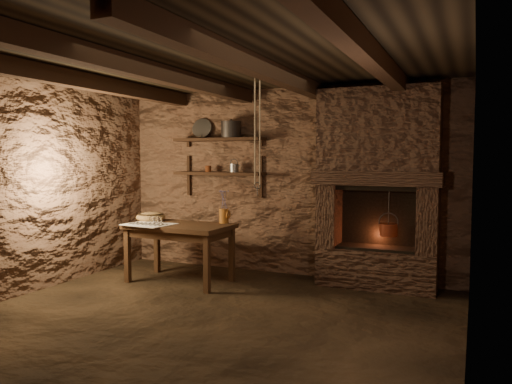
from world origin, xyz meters
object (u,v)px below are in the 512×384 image
at_px(stoneware_jug, 224,209).
at_px(red_pot, 388,229).
at_px(iron_stockpot, 231,130).
at_px(wooden_bowl, 151,217).
at_px(work_table, 180,251).

height_order(stoneware_jug, red_pot, red_pot).
relative_size(stoneware_jug, iron_stockpot, 1.58).
height_order(wooden_bowl, iron_stockpot, iron_stockpot).
bearing_deg(stoneware_jug, red_pot, 7.01).
bearing_deg(red_pot, iron_stockpot, 176.67).
distance_m(wooden_bowl, iron_stockpot, 1.53).
bearing_deg(iron_stockpot, stoneware_jug, -73.40).
distance_m(stoneware_jug, iron_stockpot, 1.10).
xyz_separation_m(wooden_bowl, red_pot, (2.88, 0.53, -0.05)).
xyz_separation_m(stoneware_jug, wooden_bowl, (-0.97, -0.17, -0.13)).
xyz_separation_m(work_table, iron_stockpot, (0.31, 0.78, 1.49)).
distance_m(wooden_bowl, red_pot, 2.93).
height_order(stoneware_jug, iron_stockpot, iron_stockpot).
distance_m(stoneware_jug, red_pot, 1.96).
bearing_deg(work_table, red_pot, 17.26).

